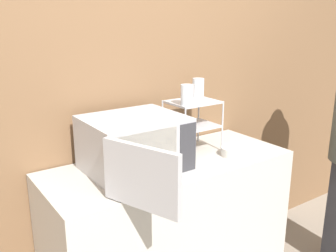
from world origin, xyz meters
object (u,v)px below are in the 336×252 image
object	(u,v)px
glass_back_right	(198,88)
bowl	(234,152)
dish_rack	(193,115)
microwave	(135,145)
glass_front_left	(187,95)

from	to	relation	value
glass_back_right	bowl	distance (m)	0.46
dish_rack	glass_back_right	bearing A→B (deg)	36.51
microwave	glass_front_left	size ratio (longest dim) A/B	6.77
glass_front_left	glass_back_right	world-z (taller)	same
dish_rack	bowl	xyz separation A→B (m)	(0.14, -0.22, -0.20)
microwave	glass_back_right	bearing A→B (deg)	16.73
dish_rack	bowl	world-z (taller)	dish_rack
dish_rack	glass_front_left	xyz separation A→B (m)	(-0.10, -0.07, 0.14)
glass_back_right	bowl	xyz separation A→B (m)	(0.04, -0.30, -0.34)
microwave	glass_front_left	xyz separation A→B (m)	(0.36, 0.02, 0.22)
dish_rack	glass_front_left	size ratio (longest dim) A/B	2.62
microwave	glass_back_right	xyz separation A→B (m)	(0.56, 0.17, 0.22)
glass_front_left	bowl	distance (m)	0.45
glass_front_left	bowl	bearing A→B (deg)	-32.21
glass_front_left	bowl	xyz separation A→B (m)	(0.24, -0.15, -0.34)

